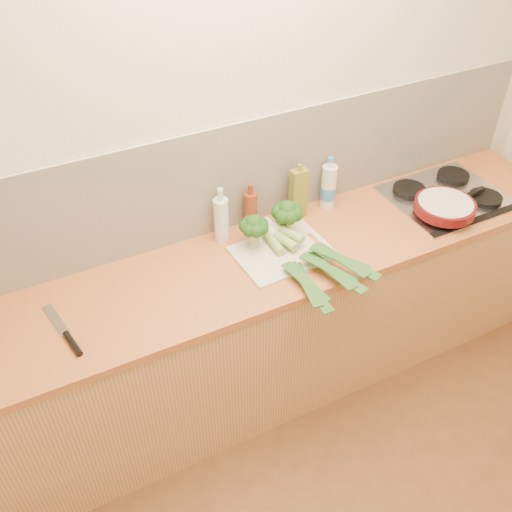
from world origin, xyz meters
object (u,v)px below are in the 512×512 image
Objects in this scene: chopping_board at (283,252)px; gas_hob at (447,196)px; chefs_knife at (69,338)px; skillet at (445,206)px.

gas_hob is at bearing -2.92° from chopping_board.
skillet reaches higher than chefs_knife.
skillet reaches higher than gas_hob.
gas_hob is 0.18m from skillet.
skillet is at bearing -137.47° from gas_hob.
gas_hob reaches higher than chopping_board.
chefs_knife reaches higher than chopping_board.
chopping_board is at bearing 165.37° from skillet.
chopping_board is (-0.98, -0.01, -0.01)m from gas_hob.
skillet is at bearing -10.63° from chopping_board.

